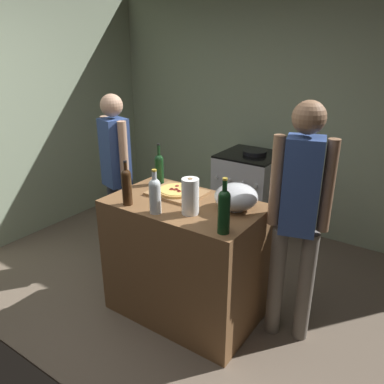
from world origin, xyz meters
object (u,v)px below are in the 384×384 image
at_px(mixing_bowl, 236,197).
at_px(paper_towel_roll, 190,196).
at_px(wine_bottle_clear, 159,168).
at_px(person_in_red, 299,211).
at_px(wine_bottle_green, 224,209).
at_px(wine_bottle_amber, 155,194).
at_px(person_in_stripes, 117,172).
at_px(pizza, 177,190).
at_px(wine_bottle_dark, 127,185).
at_px(stove, 248,194).

distance_m(mixing_bowl, paper_towel_roll, 0.32).
relative_size(wine_bottle_clear, person_in_red, 0.20).
height_order(wine_bottle_green, person_in_red, person_in_red).
distance_m(wine_bottle_green, wine_bottle_amber, 0.52).
xyz_separation_m(mixing_bowl, person_in_stripes, (-1.30, 0.16, -0.11)).
bearing_deg(wine_bottle_amber, pizza, 102.93).
distance_m(wine_bottle_dark, person_in_red, 1.17).
height_order(wine_bottle_clear, person_in_red, person_in_red).
bearing_deg(wine_bottle_green, wine_bottle_amber, -179.26).
distance_m(paper_towel_roll, wine_bottle_dark, 0.47).
xyz_separation_m(wine_bottle_green, wine_bottle_amber, (-0.52, -0.01, -0.02)).
height_order(wine_bottle_green, stove, wine_bottle_green).
bearing_deg(wine_bottle_amber, wine_bottle_dark, -179.36).
bearing_deg(person_in_stripes, mixing_bowl, -6.94).
height_order(mixing_bowl, wine_bottle_clear, wine_bottle_clear).
distance_m(wine_bottle_clear, person_in_stripes, 0.57).
distance_m(mixing_bowl, wine_bottle_dark, 0.76).
distance_m(pizza, mixing_bowl, 0.50).
height_order(wine_bottle_green, wine_bottle_dark, wine_bottle_green).
bearing_deg(mixing_bowl, pizza, -179.32).
height_order(wine_bottle_amber, stove, wine_bottle_amber).
bearing_deg(person_in_red, paper_towel_roll, -151.28).
distance_m(stove, person_in_red, 1.72).
distance_m(paper_towel_roll, wine_bottle_green, 0.34).
bearing_deg(paper_towel_roll, stove, 102.53).
bearing_deg(pizza, person_in_stripes, 168.43).
distance_m(pizza, person_in_stripes, 0.82).
bearing_deg(paper_towel_roll, wine_bottle_green, -19.69).
bearing_deg(wine_bottle_green, mixing_bowl, 106.68).
relative_size(pizza, mixing_bowl, 0.99).
relative_size(wine_bottle_amber, person_in_stripes, 0.19).
xyz_separation_m(wine_bottle_amber, wine_bottle_dark, (-0.25, -0.00, 0.01)).
bearing_deg(wine_bottle_green, person_in_red, 56.69).
bearing_deg(pizza, wine_bottle_clear, 157.75).
relative_size(pizza, wine_bottle_green, 0.84).
relative_size(wine_bottle_amber, wine_bottle_dark, 0.95).
height_order(pizza, wine_bottle_clear, wine_bottle_clear).
bearing_deg(wine_bottle_green, wine_bottle_clear, 152.41).
xyz_separation_m(wine_bottle_green, person_in_stripes, (-1.40, 0.51, -0.17)).
height_order(person_in_stripes, person_in_red, person_in_red).
distance_m(pizza, wine_bottle_clear, 0.29).
bearing_deg(wine_bottle_amber, person_in_stripes, 149.75).
distance_m(wine_bottle_green, wine_bottle_dark, 0.77).
relative_size(pizza, wine_bottle_amber, 0.96).
bearing_deg(wine_bottle_green, pizza, 150.33).
xyz_separation_m(pizza, person_in_red, (0.90, 0.11, 0.02)).
height_order(mixing_bowl, wine_bottle_green, wine_bottle_green).
distance_m(paper_towel_roll, person_in_stripes, 1.16).
bearing_deg(pizza, wine_bottle_amber, -77.07).
bearing_deg(wine_bottle_amber, paper_towel_roll, 31.33).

